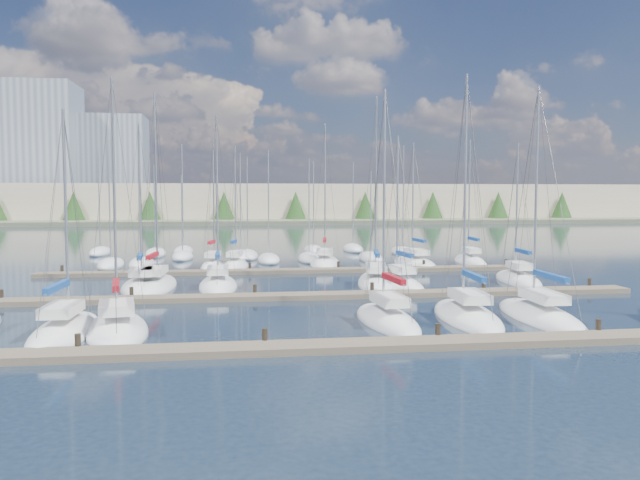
{
  "coord_description": "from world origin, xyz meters",
  "views": [
    {
      "loc": [
        -5.26,
        -24.59,
        6.72
      ],
      "look_at": [
        0.0,
        14.0,
        4.0
      ],
      "focal_mm": 35.0,
      "sensor_mm": 36.0,
      "label": 1
    }
  ],
  "objects": [
    {
      "name": "dock_mid",
      "position": [
        0.0,
        16.01,
        0.15
      ],
      "size": [
        44.0,
        1.93,
        1.1
      ],
      "color": "#6B5E4C",
      "rests_on": "ground"
    },
    {
      "name": "sailboat_q",
      "position": [
        12.18,
        34.44,
        0.17
      ],
      "size": [
        3.51,
        9.01,
        12.77
      ],
      "rotation": [
        0.0,
        0.0,
        0.04
      ],
      "color": "white",
      "rests_on": "ground"
    },
    {
      "name": "sailboat_p",
      "position": [
        3.48,
        35.94,
        0.18
      ],
      "size": [
        4.25,
        9.05,
        14.62
      ],
      "rotation": [
        0.0,
        0.0,
        -0.16
      ],
      "color": "white",
      "rests_on": "ground"
    },
    {
      "name": "sailboat_j",
      "position": [
        -6.55,
        21.64,
        0.18
      ],
      "size": [
        2.86,
        7.99,
        13.42
      ],
      "rotation": [
        0.0,
        0.0,
        0.01
      ],
      "color": "white",
      "rests_on": "ground"
    },
    {
      "name": "sailboat_d",
      "position": [
        2.68,
        7.28,
        0.19
      ],
      "size": [
        3.06,
        8.14,
        13.14
      ],
      "rotation": [
        0.0,
        0.0,
        0.07
      ],
      "color": "white",
      "rests_on": "ground"
    },
    {
      "name": "sailboat_i",
      "position": [
        -11.06,
        21.93,
        0.19
      ],
      "size": [
        3.13,
        9.5,
        15.13
      ],
      "rotation": [
        0.0,
        0.0,
        -0.05
      ],
      "color": "white",
      "rests_on": "ground"
    },
    {
      "name": "dock_far",
      "position": [
        0.0,
        30.01,
        0.15
      ],
      "size": [
        44.0,
        1.93,
        1.1
      ],
      "color": "#6B5E4C",
      "rests_on": "ground"
    },
    {
      "name": "sailboat_b",
      "position": [
        -13.51,
        6.65,
        0.17
      ],
      "size": [
        2.81,
        8.48,
        11.7
      ],
      "rotation": [
        0.0,
        0.0,
        -0.02
      ],
      "color": "white",
      "rests_on": "ground"
    },
    {
      "name": "sailboat_n",
      "position": [
        -7.33,
        34.29,
        0.2
      ],
      "size": [
        3.05,
        7.19,
        12.81
      ],
      "rotation": [
        0.0,
        0.0,
        -0.14
      ],
      "color": "white",
      "rests_on": "ground"
    },
    {
      "name": "sailboat_m",
      "position": [
        16.78,
        21.55,
        0.17
      ],
      "size": [
        3.63,
        8.58,
        11.68
      ],
      "rotation": [
        0.0,
        0.0,
        -0.13
      ],
      "color": "white",
      "rests_on": "ground"
    },
    {
      "name": "sailboat_f",
      "position": [
        11.26,
        7.3,
        0.18
      ],
      "size": [
        3.12,
        9.68,
        13.55
      ],
      "rotation": [
        0.0,
        0.0,
        -0.05
      ],
      "color": "white",
      "rests_on": "ground"
    },
    {
      "name": "sailboat_h",
      "position": [
        -12.02,
        21.33,
        0.18
      ],
      "size": [
        3.51,
        7.71,
        12.7
      ],
      "rotation": [
        0.0,
        0.0,
        0.09
      ],
      "color": "white",
      "rests_on": "ground"
    },
    {
      "name": "sailboat_c",
      "position": [
        -11.08,
        6.82,
        0.18
      ],
      "size": [
        4.31,
        8.35,
        13.3
      ],
      "rotation": [
        0.0,
        0.0,
        0.17
      ],
      "color": "white",
      "rests_on": "ground"
    },
    {
      "name": "dock_near",
      "position": [
        0.0,
        2.01,
        0.15
      ],
      "size": [
        44.0,
        1.93,
        1.1
      ],
      "color": "#6B5E4C",
      "rests_on": "ground"
    },
    {
      "name": "shoreline",
      "position": [
        -13.29,
        149.77,
        7.44
      ],
      "size": [
        400.0,
        60.0,
        38.0
      ],
      "color": "#666B51",
      "rests_on": "ground"
    },
    {
      "name": "ground",
      "position": [
        0.0,
        60.0,
        0.0
      ],
      "size": [
        400.0,
        400.0,
        0.0
      ],
      "primitive_type": "plane",
      "color": "#1D2B3B",
      "rests_on": "ground"
    },
    {
      "name": "sailboat_e",
      "position": [
        7.3,
        7.81,
        0.18
      ],
      "size": [
        3.59,
        9.18,
        14.16
      ],
      "rotation": [
        0.0,
        0.0,
        -0.08
      ],
      "color": "white",
      "rests_on": "ground"
    },
    {
      "name": "sailboat_l",
      "position": [
        6.88,
        20.38,
        0.18
      ],
      "size": [
        3.19,
        8.01,
        12.0
      ],
      "rotation": [
        0.0,
        0.0,
        0.08
      ],
      "color": "white",
      "rests_on": "ground"
    },
    {
      "name": "distant_boats",
      "position": [
        -4.34,
        43.76,
        0.29
      ],
      "size": [
        36.93,
        20.75,
        13.3
      ],
      "color": "#9EA0A5",
      "rests_on": "ground"
    },
    {
      "name": "sailboat_k",
      "position": [
        5.35,
        21.65,
        0.18
      ],
      "size": [
        4.56,
        10.44,
        15.08
      ],
      "rotation": [
        0.0,
        0.0,
        -0.19
      ],
      "color": "white",
      "rests_on": "ground"
    },
    {
      "name": "sailboat_o",
      "position": [
        -5.3,
        34.64,
        0.2
      ],
      "size": [
        3.22,
        6.63,
        12.24
      ],
      "rotation": [
        0.0,
        0.0,
        -0.15
      ],
      "color": "white",
      "rests_on": "ground"
    },
    {
      "name": "sailboat_r",
      "position": [
        18.28,
        35.5,
        0.19
      ],
      "size": [
        2.97,
        8.16,
        13.19
      ],
      "rotation": [
        0.0,
        0.0,
        -0.08
      ],
      "color": "white",
      "rests_on": "ground"
    }
  ]
}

